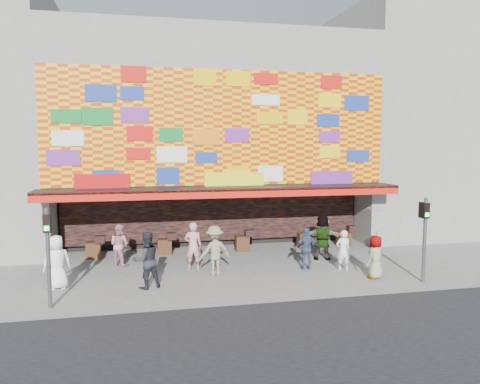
# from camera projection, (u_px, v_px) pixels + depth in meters

# --- Properties ---
(ground) EXTENTS (90.00, 90.00, 0.00)m
(ground) POSITION_uv_depth(u_px,v_px,m) (243.00, 281.00, 16.67)
(ground) COLOR slate
(ground) RESTS_ON ground
(road_strip) EXTENTS (30.00, 8.00, 0.02)m
(road_strip) POSITION_uv_depth(u_px,v_px,m) (307.00, 364.00, 10.35)
(road_strip) COLOR black
(road_strip) RESTS_ON ground
(shop_building) EXTENTS (15.20, 9.40, 10.00)m
(shop_building) POSITION_uv_depth(u_px,v_px,m) (208.00, 137.00, 24.08)
(shop_building) COLOR gray
(shop_building) RESTS_ON ground
(neighbor_right) EXTENTS (11.00, 8.00, 12.00)m
(neighbor_right) POSITION_uv_depth(u_px,v_px,m) (435.00, 124.00, 26.59)
(neighbor_right) COLOR gray
(neighbor_right) RESTS_ON ground
(signal_left) EXTENTS (0.22, 0.20, 3.00)m
(signal_left) POSITION_uv_depth(u_px,v_px,m) (48.00, 247.00, 13.71)
(signal_left) COLOR #59595B
(signal_left) RESTS_ON ground
(signal_right) EXTENTS (0.22, 0.20, 3.00)m
(signal_right) POSITION_uv_depth(u_px,v_px,m) (425.00, 230.00, 16.34)
(signal_right) COLOR #59595B
(signal_right) RESTS_ON ground
(ped_a) EXTENTS (1.00, 0.75, 1.83)m
(ped_a) POSITION_uv_depth(u_px,v_px,m) (57.00, 262.00, 15.65)
(ped_a) COLOR white
(ped_a) RESTS_ON ground
(ped_b) EXTENTS (0.73, 0.53, 1.86)m
(ped_b) POSITION_uv_depth(u_px,v_px,m) (193.00, 246.00, 18.10)
(ped_b) COLOR tan
(ped_b) RESTS_ON ground
(ped_c) EXTENTS (1.13, 1.00, 1.94)m
(ped_c) POSITION_uv_depth(u_px,v_px,m) (146.00, 260.00, 15.73)
(ped_c) COLOR #232328
(ped_c) RESTS_ON ground
(ped_d) EXTENTS (1.33, 0.95, 1.86)m
(ped_d) POSITION_uv_depth(u_px,v_px,m) (215.00, 251.00, 17.26)
(ped_d) COLOR gray
(ped_d) RESTS_ON ground
(ped_e) EXTENTS (0.98, 0.45, 1.65)m
(ped_e) POSITION_uv_depth(u_px,v_px,m) (307.00, 249.00, 18.10)
(ped_e) COLOR #36445F
(ped_e) RESTS_ON ground
(ped_f) EXTENTS (1.87, 1.12, 1.92)m
(ped_f) POSITION_uv_depth(u_px,v_px,m) (322.00, 237.00, 19.64)
(ped_f) COLOR gray
(ped_f) RESTS_ON ground
(ped_g) EXTENTS (0.91, 0.78, 1.58)m
(ped_g) POSITION_uv_depth(u_px,v_px,m) (376.00, 257.00, 16.88)
(ped_g) COLOR gray
(ped_g) RESTS_ON ground
(ped_h) EXTENTS (0.58, 0.39, 1.57)m
(ped_h) POSITION_uv_depth(u_px,v_px,m) (343.00, 250.00, 17.99)
(ped_h) COLOR silver
(ped_h) RESTS_ON ground
(ped_i) EXTENTS (1.03, 1.01, 1.68)m
(ped_i) POSITION_uv_depth(u_px,v_px,m) (119.00, 245.00, 18.72)
(ped_i) COLOR #CD8498
(ped_i) RESTS_ON ground
(parasol) EXTENTS (1.32, 1.34, 1.92)m
(parasol) POSITION_uv_depth(u_px,v_px,m) (377.00, 219.00, 16.73)
(parasol) COLOR beige
(parasol) RESTS_ON ground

